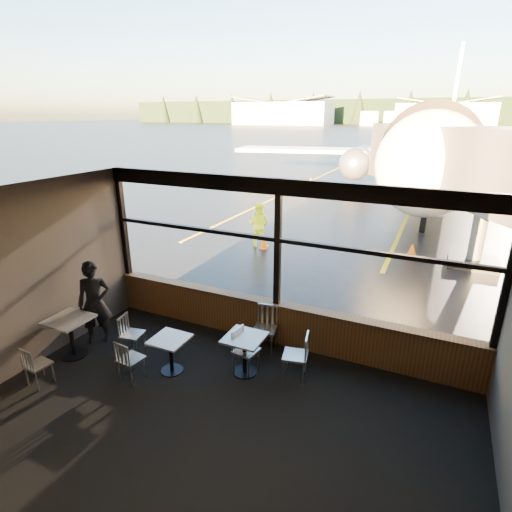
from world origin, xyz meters
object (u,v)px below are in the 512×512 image
Objects in this scene: chair_near_w at (246,351)px; cone_wing at (311,181)px; jet_bridge at (471,201)px; cone_nose at (412,250)px; chair_near_n at (265,329)px; chair_left_s at (38,365)px; passenger at (95,303)px; cafe_table_mid at (171,355)px; chair_mid_w at (132,335)px; airliner at (450,101)px; cafe_table_near at (245,355)px; cone_extra at (264,242)px; cafe_table_left at (72,337)px; chair_mid_s at (131,359)px; ground_crew at (259,225)px; chair_near_e at (295,356)px.

cone_wing is at bearing -157.96° from chair_near_w.
jet_bridge is 2.93m from cone_nose.
chair_near_n is 4.24m from chair_left_s.
passenger is at bearing -84.62° from cone_wing.
cafe_table_mid is 9.49m from cone_nose.
chair_mid_w is 1.11m from passenger.
airliner is at bearing 158.42° from chair_mid_w.
cafe_table_near is 1.67× the size of cone_extra.
cone_wing is (-5.38, 21.05, -0.18)m from chair_near_w.
chair_mid_w is 21.68m from cone_wing.
chair_mid_w reaches higher than cafe_table_left.
chair_mid_s is 1.81× the size of cone_extra.
cafe_table_mid reaches higher than cone_nose.
ground_crew is at bearing 176.77° from jet_bridge.
chair_near_w is 1.90× the size of cone_extra.
cone_extra is (-1.42, 7.52, -0.13)m from cafe_table_mid.
cafe_table_mid is 0.43× the size of ground_crew.
chair_near_n is 6.97m from ground_crew.
chair_left_s reaches higher than cafe_table_mid.
chair_mid_w is at bearing -43.87° from passenger.
ground_crew is at bearing 148.48° from cone_extra.
jet_bridge is 6.52× the size of ground_crew.
passenger is (-1.56, 0.74, 0.49)m from chair_mid_s.
chair_mid_w is at bearing -171.26° from cafe_table_near.
passenger is at bearing 10.06° from chair_near_n.
cone_nose is at bearing 133.86° from jet_bridge.
chair_near_n is at bearing -65.92° from cone_extra.
airliner is at bearing -178.67° from chair_near_w.
cone_extra is at bearing 100.67° from cafe_table_mid.
cafe_table_mid is at bearing 50.96° from chair_mid_s.
cafe_table_left reaches higher than cone_extra.
cafe_table_mid is (-3.93, -24.23, -5.06)m from airliner.
jet_bridge is 10.68m from cafe_table_left.
cafe_table_near is 0.92× the size of cafe_table_left.
cone_extra is at bearing -165.84° from cone_nose.
cafe_table_mid is 0.78× the size of chair_near_e.
jet_bridge is 7.97m from cafe_table_near.
jet_bridge is (1.07, -16.91, -3.07)m from airliner.
airliner is 45.81× the size of cafe_table_near.
ground_crew is (0.38, 7.45, -0.08)m from passenger.
cone_nose is 14.98m from cone_wing.
cafe_table_left is 1.00× the size of chair_mid_w.
chair_left_s is 8.85m from cone_extra.
ground_crew reaches higher than cone_nose.
chair_left_s is at bearing -101.89° from airliner.
cone_wing is (-5.40, 20.24, -0.22)m from chair_near_n.
cone_wing is at bearing 120.83° from cone_nose.
passenger is (-1.00, 0.06, 0.48)m from chair_mid_w.
cafe_table_mid is at bearing -47.20° from passenger.
chair_near_e is (2.19, 0.81, 0.10)m from cafe_table_mid.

